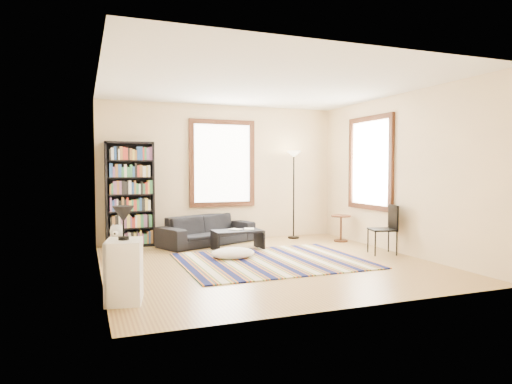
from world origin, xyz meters
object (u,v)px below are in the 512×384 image
object	(u,v)px
sofa	(207,230)
bookshelf	(130,194)
floor_cushion	(233,253)
floor_lamp	(294,195)
side_table	(341,228)
coffee_table	(238,240)
folding_chair	(382,230)
dog	(119,240)
white_cabinet	(124,271)

from	to	relation	value
sofa	bookshelf	bearing A→B (deg)	145.89
floor_cushion	floor_lamp	distance (m)	2.65
side_table	coffee_table	bearing A→B (deg)	-176.68
side_table	folding_chair	distance (m)	1.45
floor_cushion	side_table	distance (m)	2.77
floor_cushion	floor_lamp	size ratio (longest dim) A/B	0.40
coffee_table	floor_cushion	world-z (taller)	coffee_table
coffee_table	sofa	bearing A→B (deg)	115.33
folding_chair	dog	world-z (taller)	folding_chair
white_cabinet	dog	distance (m)	2.74
bookshelf	dog	size ratio (longest dim) A/B	3.55
bookshelf	floor_cushion	xyz separation A→B (m)	(1.47, -1.82, -0.91)
bookshelf	white_cabinet	bearing A→B (deg)	-96.43
sofa	floor_cushion	xyz separation A→B (m)	(0.03, -1.55, -0.19)
bookshelf	side_table	size ratio (longest dim) A/B	3.70
side_table	floor_cushion	bearing A→B (deg)	-161.02
bookshelf	floor_lamp	xyz separation A→B (m)	(3.37, -0.17, -0.07)
sofa	white_cabinet	distance (m)	3.91
floor_lamp	folding_chair	size ratio (longest dim) A/B	2.16
floor_lamp	white_cabinet	bearing A→B (deg)	-136.90
coffee_table	floor_lamp	size ratio (longest dim) A/B	0.48
coffee_table	side_table	distance (m)	2.28
floor_lamp	side_table	distance (m)	1.23
dog	floor_lamp	bearing A→B (deg)	27.56
sofa	floor_cushion	size ratio (longest dim) A/B	2.63
coffee_table	white_cabinet	world-z (taller)	white_cabinet
floor_cushion	white_cabinet	world-z (taller)	white_cabinet
sofa	folding_chair	world-z (taller)	folding_chair
floor_lamp	folding_chair	distance (m)	2.34
bookshelf	side_table	distance (m)	4.25
side_table	white_cabinet	size ratio (longest dim) A/B	0.77
bookshelf	floor_lamp	size ratio (longest dim) A/B	1.08
sofa	dog	world-z (taller)	sofa
floor_lamp	white_cabinet	size ratio (longest dim) A/B	2.66
floor_lamp	dog	xyz separation A→B (m)	(-3.65, -0.81, -0.65)
bookshelf	folding_chair	world-z (taller)	bookshelf
bookshelf	coffee_table	xyz separation A→B (m)	(1.81, -1.05, -0.82)
side_table	dog	distance (m)	4.36
sofa	coffee_table	distance (m)	0.87
coffee_table	dog	size ratio (longest dim) A/B	1.60
side_table	folding_chair	size ratio (longest dim) A/B	0.63
side_table	folding_chair	bearing A→B (deg)	-91.99
floor_cushion	folding_chair	distance (m)	2.64
dog	floor_cushion	bearing A→B (deg)	-10.50
floor_lamp	side_table	world-z (taller)	floor_lamp
white_cabinet	dog	size ratio (longest dim) A/B	1.24
sofa	coffee_table	bearing A→B (deg)	-88.16
floor_lamp	dog	bearing A→B (deg)	-167.43
coffee_table	bookshelf	bearing A→B (deg)	149.85
white_cabinet	dog	xyz separation A→B (m)	(0.14, 2.73, -0.07)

